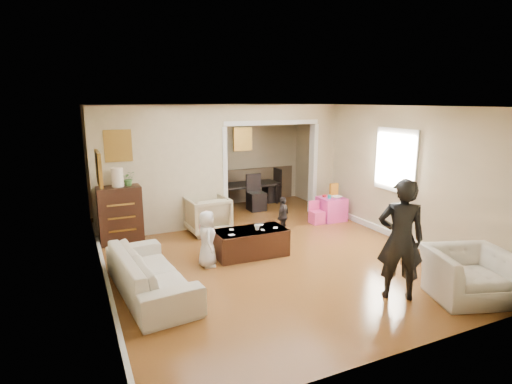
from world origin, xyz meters
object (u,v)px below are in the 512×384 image
dresser (120,215)px  coffee_cup (257,227)px  sofa (150,272)px  dining_table (246,194)px  child_kneel_b (207,233)px  table_lamp (117,177)px  armchair_back (207,215)px  coffee_table (251,242)px  child_kneel_a (207,239)px  armchair_front (468,274)px  cyan_cup (329,197)px  play_table (331,209)px  adult_person (401,239)px  child_toddler (283,216)px

dresser → coffee_cup: bearing=-39.3°
sofa → dining_table: size_ratio=1.28×
child_kneel_b → table_lamp: bearing=25.8°
table_lamp → dining_table: size_ratio=0.22×
armchair_back → coffee_table: 1.59m
dresser → child_kneel_b: size_ratio=1.34×
child_kneel_a → child_kneel_b: 0.48m
table_lamp → armchair_back: bearing=-4.0°
child_kneel_a → coffee_table: bearing=-67.7°
child_kneel_b → armchair_front: bearing=-154.9°
table_lamp → cyan_cup: 4.55m
coffee_table → play_table: play_table is taller
table_lamp → cyan_cup: size_ratio=4.50×
play_table → child_kneel_b: size_ratio=0.67×
coffee_table → adult_person: bearing=-62.3°
armchair_front → dresser: 6.01m
child_toddler → child_kneel_b: bearing=-23.3°
armchair_front → child_toddler: (-1.05, 3.47, 0.06)m
coffee_table → cyan_cup: size_ratio=15.65×
cyan_cup → child_kneel_a: child_kneel_a is taller
child_kneel_a → child_kneel_b: (0.15, 0.45, -0.06)m
coffee_table → child_kneel_a: 0.89m
armchair_front → dining_table: size_ratio=0.64×
dresser → child_toddler: bearing=-16.8°
play_table → dining_table: size_ratio=0.33×
armchair_front → dining_table: 6.13m
coffee_table → dining_table: size_ratio=0.76×
coffee_cup → adult_person: bearing=-63.8°
sofa → adult_person: bearing=-122.3°
sofa → child_kneel_b: bearing=-54.2°
armchair_front → coffee_cup: armchair_front is taller
adult_person → coffee_cup: bearing=-30.9°
table_lamp → coffee_table: bearing=-39.9°
coffee_cup → cyan_cup: (2.37, 1.23, 0.05)m
adult_person → child_kneel_a: bearing=-13.4°
cyan_cup → child_kneel_a: (-3.32, -1.33, -0.10)m
coffee_cup → child_kneel_b: size_ratio=0.12×
dresser → adult_person: adult_person is taller
armchair_back → cyan_cup: bearing=169.9°
coffee_table → table_lamp: bearing=140.1°
adult_person → armchair_front: bearing=-171.8°
child_kneel_b → coffee_cup: bearing=-131.4°
cyan_cup → child_kneel_b: child_kneel_b is taller
table_lamp → play_table: (4.57, -0.44, -1.02)m
coffee_table → coffee_cup: coffee_cup is taller
armchair_front → coffee_cup: (-2.00, 2.67, 0.18)m
armchair_back → armchair_front: bearing=116.8°
dresser → play_table: 4.60m
sofa → dresser: size_ratio=1.92×
child_kneel_a → dining_table: bearing=-19.8°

